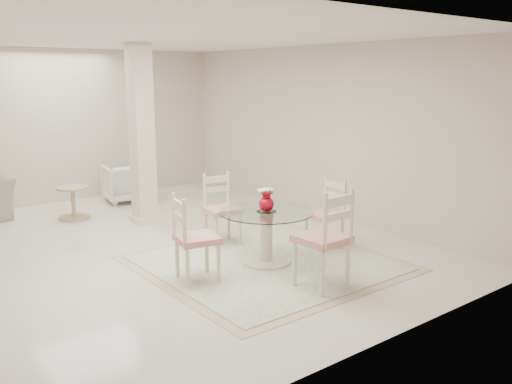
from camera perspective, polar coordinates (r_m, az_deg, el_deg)
ground at (r=7.28m, az=-10.49°, el=-5.83°), size 7.00×7.00×0.00m
room_shell at (r=6.94m, az=-11.08°, el=8.92°), size 6.02×7.02×2.71m
column at (r=8.37m, az=-11.95°, el=5.90°), size 0.30×0.30×2.70m
area_rug at (r=6.58m, az=1.08°, el=-7.48°), size 2.77×2.77×0.02m
dining_table at (r=6.48m, az=1.09°, el=-4.78°), size 1.13×1.13×0.65m
red_vase at (r=6.37m, az=1.09°, el=-0.88°), size 0.21×0.18×0.28m
dining_chair_east at (r=7.07m, az=7.62°, el=-1.75°), size 0.41×0.41×1.01m
dining_chair_north at (r=7.23m, az=-3.77°, el=-1.21°), size 0.48×0.48×1.05m
dining_chair_west at (r=5.88m, az=-6.88°, el=-4.24°), size 0.51×0.51×1.08m
dining_chair_south at (r=5.65m, az=7.54°, el=-4.19°), size 0.50×0.50×1.21m
armchair_white at (r=10.03m, az=-13.58°, el=0.94°), size 0.84×0.85×0.67m
side_table at (r=9.03m, az=-18.66°, el=-1.20°), size 0.50×0.50×0.52m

